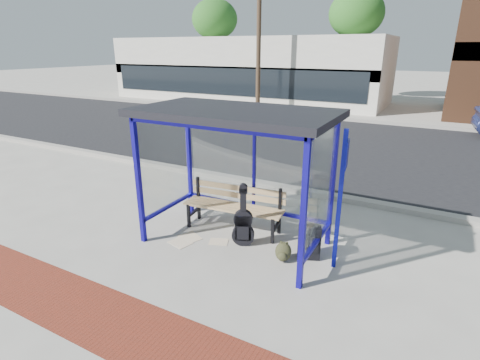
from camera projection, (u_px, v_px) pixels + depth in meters
The scene contains 19 objects.
ground at pixel (235, 242), 6.84m from camera, with size 120.00×120.00×0.00m, color #B2ADA0.
brick_paver_strip at pixel (135, 331), 4.68m from camera, with size 60.00×1.00×0.01m, color maroon.
curb_near at pixel (292, 189), 9.23m from camera, with size 60.00×0.25×0.12m, color gray.
street_asphalt at pixel (342, 146), 13.48m from camera, with size 60.00×10.00×0.00m, color black.
curb_far at pixel (369, 122), 17.70m from camera, with size 60.00×0.25×0.12m, color gray.
far_sidewalk at pixel (376, 117), 19.30m from camera, with size 60.00×4.00×0.01m, color #B2ADA0.
bus_shelter at pixel (237, 130), 6.21m from camera, with size 3.30×1.80×2.42m.
storefront_white at pixel (247, 69), 25.13m from camera, with size 18.00×6.04×4.00m.
tree_left at pixel (215, 20), 29.54m from camera, with size 3.60×3.60×7.03m.
tree_mid at pixel (356, 14), 24.63m from camera, with size 3.60×3.60×7.03m.
utility_pole_west at pixel (259, 32), 19.28m from camera, with size 1.60×0.24×8.00m.
bench at pixel (234, 204), 7.18m from camera, with size 1.98×0.66×0.92m.
guitar_bag at pixel (243, 225), 6.61m from camera, with size 0.41×0.27×1.10m.
suitcase at pixel (309, 242), 6.24m from camera, with size 0.42×0.35×0.63m.
backpack at pixel (283, 252), 6.20m from camera, with size 0.31×0.30×0.32m.
sign_post at pixel (341, 193), 5.65m from camera, with size 0.11×0.28×2.27m.
newspaper_a at pixel (190, 237), 7.00m from camera, with size 0.41×0.32×0.01m, color white.
newspaper_b at pixel (180, 243), 6.81m from camera, with size 0.39×0.31×0.01m, color white.
newspaper_c at pixel (219, 242), 6.84m from camera, with size 0.34×0.27×0.01m, color white.
Camera 1 is at (2.95, -5.30, 3.35)m, focal length 28.00 mm.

